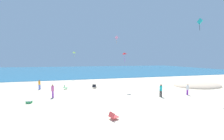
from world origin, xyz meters
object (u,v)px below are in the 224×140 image
Objects in this scene: beach_chair_far_right at (113,116)px; person_0 at (53,90)px; beach_chair_far_left at (65,87)px; kite_pink at (117,38)px; kite_red at (124,53)px; beach_chair_mid_beach at (94,86)px; kite_lime at (74,52)px; person_1 at (161,90)px; person_3 at (188,89)px; person_2 at (39,84)px; kite_teal at (200,22)px; cooler_box at (29,102)px.

person_0 reaches higher than beach_chair_far_right.
beach_chair_far_left is at bearing -131.17° from person_0.
kite_pink is at bearing -161.53° from person_0.
person_0 is 10.46m from kite_red.
kite_lime is (-3.37, 10.83, 5.87)m from beach_chair_mid_beach.
person_1 is (11.63, -7.20, 0.59)m from beach_chair_far_left.
kite_lime reaches higher than person_0.
beach_chair_mid_beach is 1.00× the size of beach_chair_far_right.
person_3 is at bearing -72.12° from kite_pink.
person_2 is at bearing -54.94° from person_1.
beach_chair_far_right is 10.69m from kite_red.
beach_chair_mid_beach is 12.77m from kite_lime.
person_1 is 17.56m from kite_pink.
person_1 reaches higher than beach_chair_far_left.
person_0 is 1.12× the size of person_3.
beach_chair_mid_beach reaches higher than beach_chair_far_left.
kite_lime reaches higher than person_3.
beach_chair_far_left reaches higher than beach_chair_far_right.
kite_pink reaches higher than kite_red.
kite_red is at bearing -94.79° from beach_chair_mid_beach.
person_2 is 11.96m from kite_lime.
beach_chair_far_left is 0.46× the size of person_2.
kite_red is (12.17, -3.74, 4.54)m from person_2.
beach_chair_mid_beach is 0.51× the size of person_1.
kite_teal is (10.47, 2.65, 8.35)m from beach_chair_far_right.
person_3 is at bearing -38.58° from beach_chair_far_left.
beach_chair_far_left is 0.50× the size of kite_lime.
beach_chair_mid_beach is 8.25m from person_2.
kite_teal is (15.98, -4.56, 7.70)m from person_0.
beach_chair_far_left is 16.09m from kite_pink.
beach_chair_far_right is at bearing -36.70° from cooler_box.
kite_teal is at bearing 154.21° from person_3.
kite_pink is at bearing 24.36° from beach_chair_far_left.
kite_lime reaches higher than cooler_box.
person_2 is 18.17m from kite_pink.
person_2 is at bearing -90.11° from person_0.
cooler_box is at bearing -32.43° from person_1.
person_1 is 3.79m from person_3.
beach_chair_mid_beach is at bearing 36.88° from cooler_box.
person_1 reaches higher than person_2.
cooler_box is 0.39× the size of person_1.
kite_lime is 23.93m from kite_teal.
person_0 is at bearing -132.57° from kite_pink.
beach_chair_far_right is at bearing 98.46° from person_0.
beach_chair_far_left is at bearing 110.63° from beach_chair_mid_beach.
kite_pink is at bearing 50.37° from beach_chair_far_right.
person_1 is 8.63m from kite_teal.
kite_teal is at bearing -9.27° from cooler_box.
cooler_box is 18.39m from person_3.
beach_chair_far_left is 4.49m from person_0.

